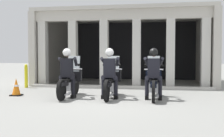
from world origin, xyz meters
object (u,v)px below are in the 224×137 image
(police_officer_center, at_px, (110,69))
(motorcycle_right, at_px, (154,83))
(motorcycle_left, at_px, (70,82))
(motorcycle_center, at_px, (111,82))
(traffic_cone_flank, at_px, (16,87))
(police_officer_right, at_px, (154,69))
(police_officer_left, at_px, (67,69))
(bollard_kerbside, at_px, (26,76))

(police_officer_center, height_order, motorcycle_right, police_officer_center)
(motorcycle_left, xyz_separation_m, motorcycle_center, (1.36, 0.09, 0.00))
(police_officer_center, bearing_deg, motorcycle_right, 8.38)
(motorcycle_right, distance_m, traffic_cone_flank, 4.61)
(motorcycle_center, height_order, police_officer_right, police_officer_right)
(traffic_cone_flank, bearing_deg, motorcycle_left, 2.02)
(motorcycle_left, xyz_separation_m, motorcycle_right, (2.72, 0.12, 0.00))
(motorcycle_left, distance_m, police_officer_center, 1.44)
(police_officer_left, height_order, traffic_cone_flank, police_officer_left)
(police_officer_center, distance_m, police_officer_right, 1.36)
(police_officer_right, height_order, traffic_cone_flank, police_officer_right)
(police_officer_left, distance_m, motorcycle_right, 2.78)
(bollard_kerbside, bearing_deg, motorcycle_center, -27.13)
(motorcycle_right, height_order, bollard_kerbside, motorcycle_right)
(bollard_kerbside, bearing_deg, motorcycle_left, -38.88)
(motorcycle_center, bearing_deg, motorcycle_right, -3.32)
(police_officer_left, xyz_separation_m, motorcycle_center, (1.36, 0.37, -0.44))
(police_officer_right, distance_m, traffic_cone_flank, 4.64)
(motorcycle_center, height_order, traffic_cone_flank, motorcycle_center)
(motorcycle_left, xyz_separation_m, police_officer_right, (2.72, -0.16, 0.44))
(motorcycle_right, distance_m, bollard_kerbside, 5.75)
(motorcycle_left, bearing_deg, police_officer_center, -7.60)
(motorcycle_center, xyz_separation_m, police_officer_right, (1.36, -0.25, 0.44))
(police_officer_center, height_order, traffic_cone_flank, police_officer_center)
(motorcycle_left, distance_m, police_officer_right, 2.76)
(motorcycle_center, xyz_separation_m, bollard_kerbside, (-4.02, 2.06, -0.00))
(motorcycle_left, relative_size, traffic_cone_flank, 3.46)
(police_officer_center, xyz_separation_m, bollard_kerbside, (-4.02, 2.35, -0.44))
(motorcycle_center, bearing_deg, police_officer_left, -169.54)
(motorcycle_right, relative_size, bollard_kerbside, 2.03)
(police_officer_right, relative_size, traffic_cone_flank, 2.69)
(police_officer_left, distance_m, traffic_cone_flank, 2.00)
(motorcycle_center, xyz_separation_m, motorcycle_right, (1.36, 0.03, 0.00))
(police_officer_right, height_order, bollard_kerbside, police_officer_right)
(police_officer_center, bearing_deg, traffic_cone_flank, 172.90)
(police_officer_left, relative_size, motorcycle_center, 0.78)
(motorcycle_center, xyz_separation_m, police_officer_center, (-0.00, -0.28, 0.44))
(police_officer_left, distance_m, bollard_kerbside, 3.63)
(police_officer_right, bearing_deg, police_officer_left, 174.34)
(police_officer_left, height_order, motorcycle_right, police_officer_left)
(motorcycle_right, bearing_deg, traffic_cone_flank, 174.12)
(police_officer_left, distance_m, motorcycle_center, 1.48)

